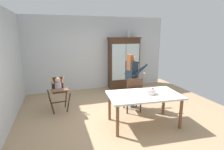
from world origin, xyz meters
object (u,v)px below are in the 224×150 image
at_px(adult_person, 132,74).
at_px(birthday_cake, 150,91).
at_px(ceramic_vase, 129,34).
at_px(dining_chair_far_side, 133,92).
at_px(dining_table, 144,98).
at_px(high_chair_with_toddler, 58,88).
at_px(china_cabinet, 124,63).

distance_m(adult_person, birthday_cake, 1.06).
relative_size(ceramic_vase, dining_chair_far_side, 0.28).
bearing_deg(birthday_cake, adult_person, 89.49).
bearing_deg(dining_table, adult_person, 82.30).
bearing_deg(dining_chair_far_side, ceramic_vase, -100.84).
bearing_deg(high_chair_with_toddler, china_cabinet, 25.84).
bearing_deg(high_chair_with_toddler, adult_person, -14.63).
distance_m(high_chair_with_toddler, adult_person, 2.06).
bearing_deg(dining_chair_far_side, adult_person, -96.73).
bearing_deg(dining_table, birthday_cake, -3.60).
bearing_deg(dining_table, dining_chair_far_side, 86.05).
bearing_deg(china_cabinet, dining_chair_far_side, -104.57).
height_order(birthday_cake, dining_chair_far_side, dining_chair_far_side).
xyz_separation_m(china_cabinet, ceramic_vase, (0.18, 0.00, 1.09)).
bearing_deg(high_chair_with_toddler, birthday_cake, -39.96).
bearing_deg(adult_person, birthday_cake, 170.22).
distance_m(high_chair_with_toddler, dining_table, 2.31).
xyz_separation_m(adult_person, birthday_cake, (-0.01, -1.05, -0.17)).
height_order(adult_person, dining_chair_far_side, adult_person).
relative_size(high_chair_with_toddler, dining_chair_far_side, 0.99).
bearing_deg(birthday_cake, ceramic_vase, 77.09).
bearing_deg(dining_chair_far_side, birthday_cake, 104.87).
bearing_deg(ceramic_vase, dining_chair_far_side, -108.79).
relative_size(high_chair_with_toddler, adult_person, 0.62).
relative_size(dining_table, birthday_cake, 6.10).
relative_size(adult_person, dining_table, 0.90).
relative_size(ceramic_vase, birthday_cake, 0.96).
xyz_separation_m(ceramic_vase, adult_person, (-0.65, -1.83, -1.10)).
height_order(ceramic_vase, high_chair_with_toddler, ceramic_vase).
relative_size(ceramic_vase, adult_person, 0.18).
relative_size(birthday_cake, dining_chair_far_side, 0.29).
bearing_deg(adult_person, dining_chair_far_side, 156.04).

